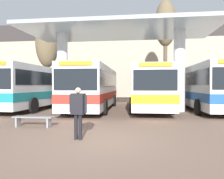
{
  "coord_description": "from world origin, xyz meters",
  "views": [
    {
      "loc": [
        1.54,
        -7.18,
        1.82
      ],
      "look_at": [
        0.0,
        4.73,
        1.6
      ],
      "focal_mm": 35.0,
      "sensor_mm": 36.0,
      "label": 1
    }
  ],
  "objects_px": {
    "transit_bus_center_bay": "(94,86)",
    "parked_car_street": "(94,93)",
    "poplar_tree_behind_left": "(47,43)",
    "transit_bus_right_bay": "(148,87)",
    "transit_bus_left_bay": "(41,86)",
    "poplar_tree_behind_right": "(165,25)",
    "waiting_bench_mid_platform": "(33,119)",
    "transit_bus_far_right_bay": "(202,86)",
    "pedestrian_waiting": "(78,108)"
  },
  "relations": [
    {
      "from": "transit_bus_right_bay",
      "to": "waiting_bench_mid_platform",
      "type": "height_order",
      "value": "transit_bus_right_bay"
    },
    {
      "from": "poplar_tree_behind_right",
      "to": "transit_bus_far_right_bay",
      "type": "bearing_deg",
      "value": -66.15
    },
    {
      "from": "waiting_bench_mid_platform",
      "to": "poplar_tree_behind_right",
      "type": "distance_m",
      "value": 16.87
    },
    {
      "from": "transit_bus_right_bay",
      "to": "transit_bus_far_right_bay",
      "type": "xyz_separation_m",
      "value": [
        4.08,
        -0.39,
        0.06
      ]
    },
    {
      "from": "transit_bus_left_bay",
      "to": "pedestrian_waiting",
      "type": "height_order",
      "value": "transit_bus_left_bay"
    },
    {
      "from": "transit_bus_right_bay",
      "to": "transit_bus_far_right_bay",
      "type": "relative_size",
      "value": 1.11
    },
    {
      "from": "transit_bus_right_bay",
      "to": "poplar_tree_behind_right",
      "type": "relative_size",
      "value": 1.19
    },
    {
      "from": "transit_bus_left_bay",
      "to": "transit_bus_right_bay",
      "type": "bearing_deg",
      "value": -172.72
    },
    {
      "from": "transit_bus_left_bay",
      "to": "parked_car_street",
      "type": "xyz_separation_m",
      "value": [
        2.5,
        9.22,
        -0.85
      ]
    },
    {
      "from": "transit_bus_right_bay",
      "to": "poplar_tree_behind_left",
      "type": "height_order",
      "value": "poplar_tree_behind_left"
    },
    {
      "from": "transit_bus_right_bay",
      "to": "waiting_bench_mid_platform",
      "type": "distance_m",
      "value": 10.28
    },
    {
      "from": "transit_bus_center_bay",
      "to": "transit_bus_right_bay",
      "type": "bearing_deg",
      "value": -160.73
    },
    {
      "from": "transit_bus_center_bay",
      "to": "waiting_bench_mid_platform",
      "type": "relative_size",
      "value": 5.74
    },
    {
      "from": "transit_bus_center_bay",
      "to": "parked_car_street",
      "type": "distance_m",
      "value": 10.19
    },
    {
      "from": "transit_bus_left_bay",
      "to": "transit_bus_center_bay",
      "type": "relative_size",
      "value": 1.11
    },
    {
      "from": "transit_bus_far_right_bay",
      "to": "poplar_tree_behind_left",
      "type": "xyz_separation_m",
      "value": [
        -14.75,
        5.31,
        4.61
      ]
    },
    {
      "from": "transit_bus_center_bay",
      "to": "waiting_bench_mid_platform",
      "type": "bearing_deg",
      "value": 79.62
    },
    {
      "from": "poplar_tree_behind_right",
      "to": "parked_car_street",
      "type": "height_order",
      "value": "poplar_tree_behind_right"
    },
    {
      "from": "pedestrian_waiting",
      "to": "transit_bus_left_bay",
      "type": "bearing_deg",
      "value": 132.52
    },
    {
      "from": "pedestrian_waiting",
      "to": "parked_car_street",
      "type": "xyz_separation_m",
      "value": [
        -3.5,
        19.03,
        -0.12
      ]
    },
    {
      "from": "poplar_tree_behind_left",
      "to": "transit_bus_right_bay",
      "type": "bearing_deg",
      "value": -24.75
    },
    {
      "from": "pedestrian_waiting",
      "to": "poplar_tree_behind_right",
      "type": "relative_size",
      "value": 0.17
    },
    {
      "from": "transit_bus_center_bay",
      "to": "poplar_tree_behind_right",
      "type": "xyz_separation_m",
      "value": [
        5.99,
        6.15,
        6.08
      ]
    },
    {
      "from": "parked_car_street",
      "to": "transit_bus_left_bay",
      "type": "bearing_deg",
      "value": -101.7
    },
    {
      "from": "waiting_bench_mid_platform",
      "to": "parked_car_street",
      "type": "bearing_deg",
      "value": 93.1
    },
    {
      "from": "transit_bus_left_bay",
      "to": "transit_bus_far_right_bay",
      "type": "height_order",
      "value": "transit_bus_left_bay"
    },
    {
      "from": "poplar_tree_behind_right",
      "to": "parked_car_street",
      "type": "distance_m",
      "value": 11.26
    },
    {
      "from": "waiting_bench_mid_platform",
      "to": "pedestrian_waiting",
      "type": "height_order",
      "value": "pedestrian_waiting"
    },
    {
      "from": "transit_bus_far_right_bay",
      "to": "pedestrian_waiting",
      "type": "xyz_separation_m",
      "value": [
        -6.77,
        -10.24,
        -0.71
      ]
    },
    {
      "from": "waiting_bench_mid_platform",
      "to": "poplar_tree_behind_left",
      "type": "relative_size",
      "value": 0.19
    },
    {
      "from": "transit_bus_far_right_bay",
      "to": "pedestrian_waiting",
      "type": "distance_m",
      "value": 12.3
    },
    {
      "from": "transit_bus_left_bay",
      "to": "transit_bus_far_right_bay",
      "type": "xyz_separation_m",
      "value": [
        12.78,
        0.43,
        -0.01
      ]
    },
    {
      "from": "pedestrian_waiting",
      "to": "poplar_tree_behind_right",
      "type": "bearing_deg",
      "value": 84.38
    },
    {
      "from": "parked_car_street",
      "to": "poplar_tree_behind_right",
      "type": "bearing_deg",
      "value": -21.7
    },
    {
      "from": "transit_bus_right_bay",
      "to": "parked_car_street",
      "type": "height_order",
      "value": "transit_bus_right_bay"
    },
    {
      "from": "waiting_bench_mid_platform",
      "to": "poplar_tree_behind_left",
      "type": "xyz_separation_m",
      "value": [
        -5.4,
        13.64,
        6.05
      ]
    },
    {
      "from": "transit_bus_left_bay",
      "to": "waiting_bench_mid_platform",
      "type": "bearing_deg",
      "value": 115.31
    },
    {
      "from": "transit_bus_left_bay",
      "to": "transit_bus_center_bay",
      "type": "bearing_deg",
      "value": 172.97
    },
    {
      "from": "transit_bus_center_bay",
      "to": "parked_car_street",
      "type": "xyz_separation_m",
      "value": [
        -2.08,
        9.94,
        -0.8
      ]
    },
    {
      "from": "transit_bus_left_bay",
      "to": "parked_car_street",
      "type": "height_order",
      "value": "transit_bus_left_bay"
    },
    {
      "from": "transit_bus_center_bay",
      "to": "poplar_tree_behind_left",
      "type": "distance_m",
      "value": 10.3
    },
    {
      "from": "transit_bus_left_bay",
      "to": "poplar_tree_behind_left",
      "type": "relative_size",
      "value": 1.24
    },
    {
      "from": "transit_bus_far_right_bay",
      "to": "transit_bus_center_bay",
      "type": "bearing_deg",
      "value": 6.64
    },
    {
      "from": "transit_bus_far_right_bay",
      "to": "parked_car_street",
      "type": "relative_size",
      "value": 2.46
    },
    {
      "from": "poplar_tree_behind_left",
      "to": "waiting_bench_mid_platform",
      "type": "bearing_deg",
      "value": -68.41
    },
    {
      "from": "parked_car_street",
      "to": "poplar_tree_behind_left",
      "type": "bearing_deg",
      "value": -138.61
    },
    {
      "from": "waiting_bench_mid_platform",
      "to": "transit_bus_center_bay",
      "type": "bearing_deg",
      "value": 80.88
    },
    {
      "from": "waiting_bench_mid_platform",
      "to": "transit_bus_far_right_bay",
      "type": "bearing_deg",
      "value": 41.69
    },
    {
      "from": "pedestrian_waiting",
      "to": "poplar_tree_behind_left",
      "type": "xyz_separation_m",
      "value": [
        -7.97,
        15.55,
        5.32
      ]
    },
    {
      "from": "parked_car_street",
      "to": "waiting_bench_mid_platform",
      "type": "bearing_deg",
      "value": -83.43
    }
  ]
}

